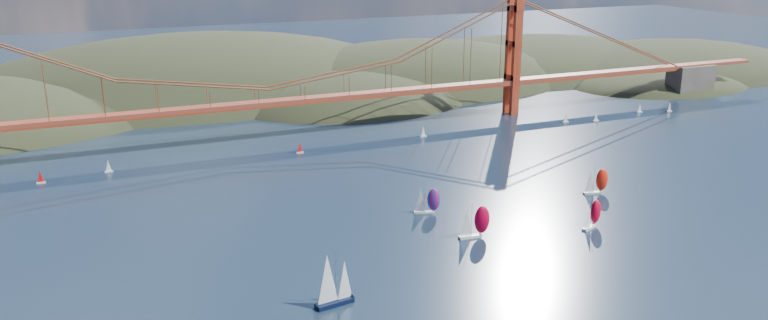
{
  "coord_description": "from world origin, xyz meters",
  "views": [
    {
      "loc": [
        -77.46,
        -122.32,
        84.51
      ],
      "look_at": [
        14.06,
        90.0,
        14.07
      ],
      "focal_mm": 35.0,
      "sensor_mm": 36.0,
      "label": 1
    }
  ],
  "objects": [
    {
      "name": "distant_boat_3",
      "position": [
        -66.85,
        158.32,
        2.41
      ],
      "size": [
        3.0,
        2.0,
        4.7
      ],
      "color": "silver",
      "rests_on": "ground"
    },
    {
      "name": "distant_boat_5",
      "position": [
        148.14,
        150.6,
        2.41
      ],
      "size": [
        3.0,
        2.0,
        4.7
      ],
      "color": "silver",
      "rests_on": "ground"
    },
    {
      "name": "distant_boat_6",
      "position": [
        178.95,
        156.18,
        2.41
      ],
      "size": [
        3.0,
        2.0,
        4.7
      ],
      "color": "silver",
      "rests_on": "ground"
    },
    {
      "name": "racer_1",
      "position": [
        61.54,
        44.02,
        4.46
      ],
      "size": [
        8.44,
        5.69,
        9.44
      ],
      "rotation": [
        0.0,
        0.0,
        0.39
      ],
      "color": "white",
      "rests_on": "ground"
    },
    {
      "name": "headlands",
      "position": [
        44.95,
        278.29,
        -12.46
      ],
      "size": [
        725.0,
        225.0,
        96.0
      ],
      "color": "black",
      "rests_on": "ground"
    },
    {
      "name": "distant_boat_8",
      "position": [
        61.53,
        157.39,
        2.41
      ],
      "size": [
        3.0,
        2.0,
        4.7
      ],
      "color": "silver",
      "rests_on": "ground"
    },
    {
      "name": "distant_boat_2",
      "position": [
        -89.7,
        154.38,
        2.41
      ],
      "size": [
        3.0,
        2.0,
        4.7
      ],
      "color": "silver",
      "rests_on": "ground"
    },
    {
      "name": "distant_boat_7",
      "position": [
        193.88,
        151.9,
        2.41
      ],
      "size": [
        3.0,
        2.0,
        4.7
      ],
      "color": "silver",
      "rests_on": "ground"
    },
    {
      "name": "racer_0",
      "position": [
        25.67,
        51.53,
        5.04
      ],
      "size": [
        9.4,
        4.18,
        10.66
      ],
      "rotation": [
        0.0,
        0.0,
        -0.1
      ],
      "color": "white",
      "rests_on": "ground"
    },
    {
      "name": "racer_2",
      "position": [
        82.35,
        68.39,
        4.63
      ],
      "size": [
        8.7,
        4.26,
        9.8
      ],
      "rotation": [
        0.0,
        0.0,
        -0.16
      ],
      "color": "silver",
      "rests_on": "ground"
    },
    {
      "name": "racer_rwb",
      "position": [
        21.84,
        74.29,
        4.41
      ],
      "size": [
        8.34,
        5.61,
        9.33
      ],
      "rotation": [
        0.0,
        0.0,
        -0.38
      ],
      "color": "silver",
      "rests_on": "ground"
    },
    {
      "name": "bridge",
      "position": [
        -1.75,
        180.0,
        32.23
      ],
      "size": [
        552.0,
        12.0,
        55.0
      ],
      "color": "brown",
      "rests_on": "ground"
    },
    {
      "name": "sloop_navy",
      "position": [
        -25.5,
        28.6,
        6.54
      ],
      "size": [
        9.85,
        6.06,
        14.82
      ],
      "rotation": [
        0.0,
        0.0,
        0.15
      ],
      "color": "black",
      "rests_on": "ground"
    },
    {
      "name": "distant_boat_4",
      "position": [
        133.65,
        154.1,
        2.41
      ],
      "size": [
        3.0,
        2.0,
        4.7
      ],
      "color": "silver",
      "rests_on": "ground"
    },
    {
      "name": "distant_boat_9",
      "position": [
        5.21,
        154.52,
        2.41
      ],
      "size": [
        3.0,
        2.0,
        4.7
      ],
      "color": "silver",
      "rests_on": "ground"
    }
  ]
}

